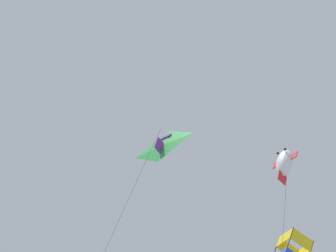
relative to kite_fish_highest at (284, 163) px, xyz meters
The scene contains 2 objects.
kite_fish_highest is the anchor object (origin of this frame).
kite_delta_near_right 6.27m from the kite_fish_highest, 115.19° to the left, with size 2.74×3.76×7.45m.
Camera 1 is at (-16.21, -15.36, 8.99)m, focal length 57.26 mm.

